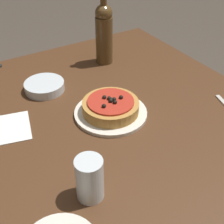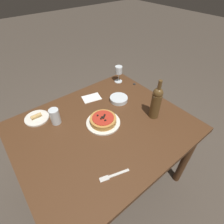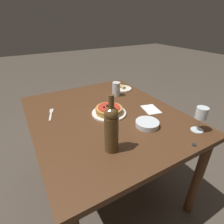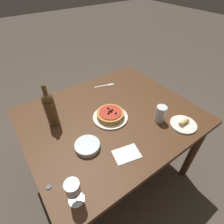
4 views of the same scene
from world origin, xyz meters
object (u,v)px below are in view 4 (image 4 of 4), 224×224
at_px(side_bowl, 87,146).
at_px(wine_bottle, 50,109).
at_px(dinner_plate, 110,117).
at_px(fork, 106,86).
at_px(side_plate, 183,124).
at_px(water_cup, 161,114).
at_px(bottle_cap, 48,187).
at_px(dining_table, 111,124).
at_px(pizza, 110,114).
at_px(wine_glass, 73,189).

bearing_deg(side_bowl, wine_bottle, 104.95).
relative_size(dinner_plate, fork, 1.43).
bearing_deg(side_plate, fork, 102.44).
bearing_deg(water_cup, bottle_cap, -178.99).
relative_size(water_cup, side_plate, 0.68).
xyz_separation_m(side_plate, bottle_cap, (-0.89, 0.11, -0.01)).
bearing_deg(dining_table, bottle_cap, -155.32).
bearing_deg(side_bowl, dinner_plate, 27.20).
xyz_separation_m(wine_bottle, side_plate, (0.69, -0.51, -0.12)).
height_order(dining_table, bottle_cap, bottle_cap).
height_order(pizza, water_cup, water_cup).
height_order(side_bowl, side_plate, side_plate).
bearing_deg(side_bowl, side_plate, -18.84).
xyz_separation_m(wine_bottle, bottle_cap, (-0.19, -0.40, -0.13)).
distance_m(dining_table, side_bowl, 0.33).
bearing_deg(wine_bottle, dinner_plate, -27.11).
bearing_deg(wine_bottle, side_bowl, -75.05).
bearing_deg(water_cup, pizza, 140.29).
relative_size(wine_bottle, fork, 1.80).
bearing_deg(side_plate, water_cup, 127.48).
bearing_deg(bottle_cap, dining_table, 24.68).
bearing_deg(dinner_plate, side_plate, -43.80).
height_order(water_cup, side_plate, water_cup).
bearing_deg(wine_bottle, bottle_cap, -115.46).
bearing_deg(dinner_plate, water_cup, -39.70).
bearing_deg(bottle_cap, wine_bottle, 64.54).
bearing_deg(dining_table, water_cup, -44.91).
height_order(dinner_plate, side_plate, side_plate).
height_order(wine_glass, wine_bottle, wine_bottle).
relative_size(side_bowl, bottle_cap, 6.13).
xyz_separation_m(fork, bottle_cap, (-0.73, -0.59, 0.00)).
distance_m(pizza, water_cup, 0.34).
xyz_separation_m(dinner_plate, water_cup, (0.26, -0.22, 0.05)).
height_order(pizza, bottle_cap, pizza).
distance_m(wine_bottle, side_bowl, 0.34).
xyz_separation_m(dining_table, water_cup, (0.24, -0.24, 0.15)).
xyz_separation_m(dinner_plate, pizza, (0.00, 0.00, 0.03)).
xyz_separation_m(dinner_plate, fork, (0.20, 0.36, -0.00)).
distance_m(wine_glass, wine_bottle, 0.55).
distance_m(dinner_plate, pizza, 0.03).
distance_m(pizza, bottle_cap, 0.58).
height_order(side_bowl, bottle_cap, side_bowl).
bearing_deg(pizza, wine_glass, -140.97).
relative_size(wine_bottle, side_bowl, 2.09).
relative_size(fork, side_plate, 0.98).
bearing_deg(pizza, side_plate, -43.80).
distance_m(dining_table, bottle_cap, 0.61).
bearing_deg(water_cup, dining_table, 135.09).
distance_m(dinner_plate, side_bowl, 0.29).
bearing_deg(wine_glass, side_bowl, 50.50).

